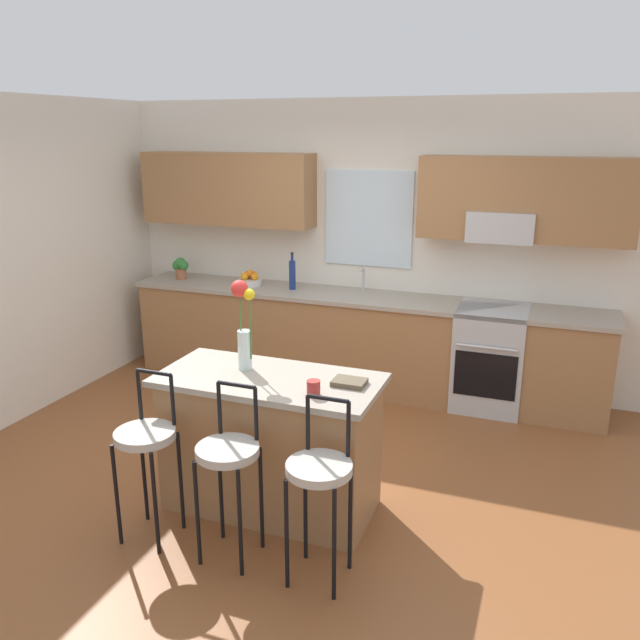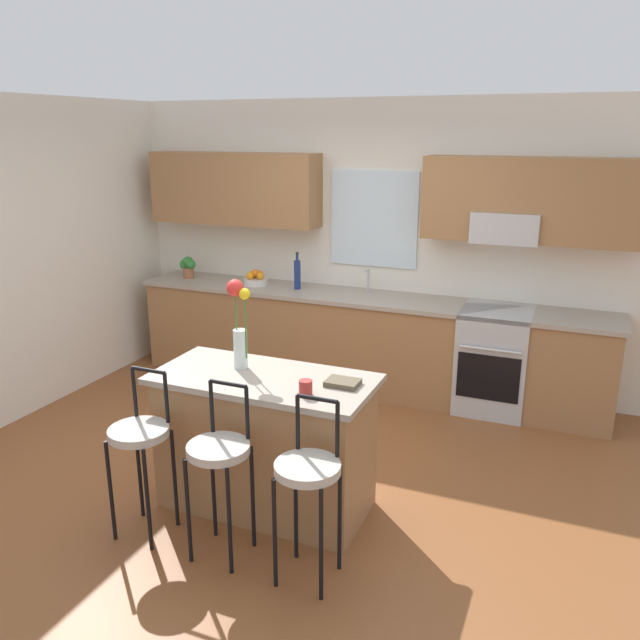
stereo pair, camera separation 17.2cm
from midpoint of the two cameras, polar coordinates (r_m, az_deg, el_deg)
ground_plane at (r=4.90m, az=-2.05°, el=-12.95°), size 14.00×14.00×0.00m
wall_left at (r=6.12m, az=-23.34°, el=5.21°), size 0.12×4.60×2.70m
back_wall_assembly at (r=6.18m, az=5.79°, el=8.08°), size 5.60×0.50×2.70m
counter_run at (r=6.17m, az=4.52°, el=-1.92°), size 4.56×0.64×0.92m
sink_faucet at (r=6.14m, az=5.03°, el=3.76°), size 0.02×0.13×0.23m
oven_range at (r=5.90m, az=15.98°, el=-3.44°), size 0.60×0.64×0.92m
kitchen_island at (r=4.25m, az=-3.73°, el=-10.75°), size 1.41×0.68×0.92m
bar_stool_near at (r=4.03m, az=-14.51°, el=-10.21°), size 0.36×0.36×1.04m
bar_stool_middle at (r=3.75m, az=-7.61°, el=-11.93°), size 0.36×0.36×1.04m
bar_stool_far at (r=3.53m, az=0.37°, el=-13.68°), size 0.36×0.36×1.04m
flower_vase at (r=4.12m, az=-6.02°, el=-0.26°), size 0.16×0.11×0.59m
mug_ceramic at (r=3.77m, az=0.02°, el=-6.04°), size 0.08×0.08×0.09m
cookbook at (r=3.92m, az=3.29°, el=-5.59°), size 0.20×0.15×0.03m
fruit_bowl_oranges at (r=6.46m, az=-4.99°, el=3.64°), size 0.24×0.24×0.16m
bottle_olive_oil at (r=6.24m, az=-1.24°, el=4.11°), size 0.06×0.06×0.36m
potted_plant_small at (r=6.84m, az=-10.96°, el=4.75°), size 0.19×0.13×0.23m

